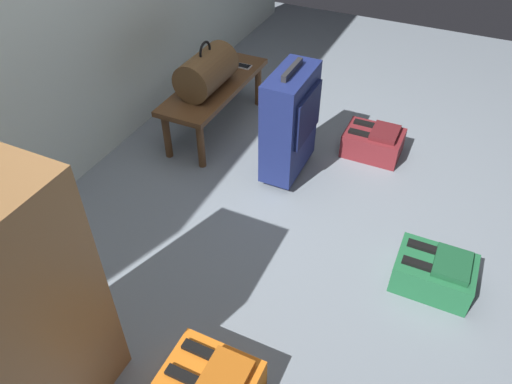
{
  "coord_description": "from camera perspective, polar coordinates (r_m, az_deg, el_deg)",
  "views": [
    {
      "loc": [
        -1.9,
        -0.52,
        1.99
      ],
      "look_at": [
        -0.07,
        0.33,
        0.25
      ],
      "focal_mm": 34.1,
      "sensor_mm": 36.0,
      "label": 1
    }
  ],
  "objects": [
    {
      "name": "duffel_bag_brown",
      "position": [
        3.32,
        -5.82,
        13.9
      ],
      "size": [
        0.44,
        0.26,
        0.34
      ],
      "color": "brown",
      "rests_on": "bench"
    },
    {
      "name": "backpack_green",
      "position": [
        2.63,
        20.2,
        -8.84
      ],
      "size": [
        0.28,
        0.38,
        0.21
      ],
      "color": "#1E6038",
      "rests_on": "ground"
    },
    {
      "name": "ground_plane",
      "position": [
        2.8,
        6.83,
        -4.85
      ],
      "size": [
        6.6,
        6.6,
        0.0
      ],
      "primitive_type": "plane",
      "color": "slate"
    },
    {
      "name": "suitcase_upright_navy",
      "position": [
        2.99,
        4.02,
        8.19
      ],
      "size": [
        0.45,
        0.23,
        0.75
      ],
      "color": "navy",
      "rests_on": "ground"
    },
    {
      "name": "backpack_maroon",
      "position": [
        3.41,
        13.61,
        5.72
      ],
      "size": [
        0.28,
        0.38,
        0.21
      ],
      "color": "maroon",
      "rests_on": "ground"
    },
    {
      "name": "cell_phone",
      "position": [
        3.66,
        -1.72,
        14.59
      ],
      "size": [
        0.07,
        0.14,
        0.01
      ],
      "color": "silver",
      "rests_on": "bench"
    },
    {
      "name": "backpack_orange",
      "position": [
        2.15,
        -5.19,
        -21.35
      ],
      "size": [
        0.28,
        0.38,
        0.21
      ],
      "color": "orange",
      "rests_on": "ground"
    },
    {
      "name": "side_cabinet",
      "position": [
        1.96,
        -27.3,
        -12.93
      ],
      "size": [
        0.56,
        0.44,
        1.1
      ],
      "color": "olive",
      "rests_on": "ground"
    },
    {
      "name": "bench",
      "position": [
        3.48,
        -4.86,
        11.8
      ],
      "size": [
        1.0,
        0.36,
        0.37
      ],
      "color": "brown",
      "rests_on": "ground"
    }
  ]
}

